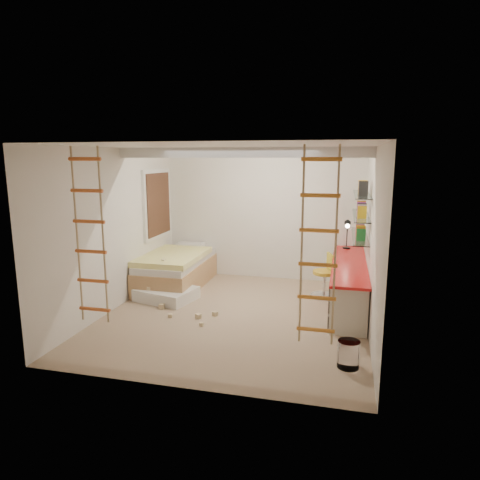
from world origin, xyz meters
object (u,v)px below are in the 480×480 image
(desk, at_px, (348,282))
(swivel_chair, at_px, (325,281))
(play_platform, at_px, (166,290))
(bed, at_px, (177,269))

(desk, distance_m, swivel_chair, 0.54)
(desk, distance_m, play_platform, 3.13)
(desk, bearing_deg, bed, 173.51)
(bed, xyz_separation_m, play_platform, (0.10, -0.76, -0.17))
(desk, height_order, swivel_chair, swivel_chair)
(swivel_chair, bearing_deg, bed, 179.89)
(swivel_chair, bearing_deg, desk, -42.26)
(desk, bearing_deg, swivel_chair, 137.74)
(desk, height_order, play_platform, desk)
(desk, xyz_separation_m, play_platform, (-3.10, -0.39, -0.24))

